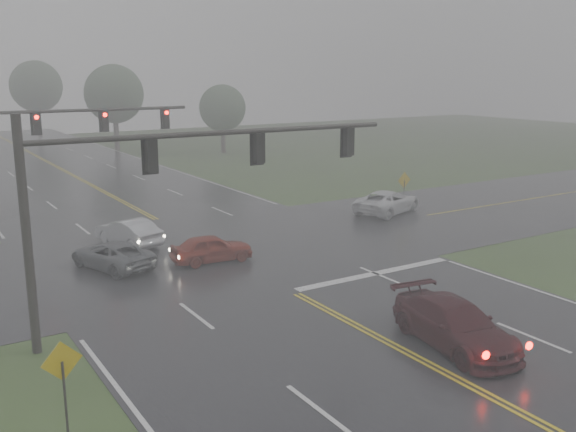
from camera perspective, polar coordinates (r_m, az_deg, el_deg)
main_road at (r=31.51m, az=-5.15°, el=-3.84°), size 18.00×160.00×0.02m
cross_street at (r=33.24m, az=-6.72°, el=-3.00°), size 120.00×14.00×0.02m
stop_bar at (r=29.41m, az=7.78°, el=-5.14°), size 8.50×0.50×0.01m
sedan_maroon at (r=22.55m, az=14.49°, el=-11.13°), size 2.87×5.48×1.51m
sedan_red at (r=31.16m, az=-6.77°, el=-4.08°), size 4.04×1.92×1.33m
sedan_silver at (r=34.85m, az=-13.94°, el=-2.55°), size 2.58×4.53×1.41m
car_grey at (r=31.08m, az=-15.31°, el=-4.49°), size 3.41×4.93×1.25m
pickup_white at (r=41.98m, az=8.82°, el=0.26°), size 5.79×4.05×1.47m
signal_gantry_near at (r=22.53m, az=-11.57°, el=3.45°), size 14.16×0.34×7.73m
signal_gantry_far at (r=38.65m, az=-21.22°, el=6.55°), size 12.82×0.39×7.69m
sign_diamond_west at (r=17.23m, az=-19.39°, el=-12.99°), size 1.04×0.20×2.52m
sign_diamond_east at (r=42.37m, az=10.28°, el=2.74°), size 1.09×0.11×2.61m
tree_ne_a at (r=76.84m, az=-15.20°, el=10.43°), size 6.66×6.66×9.79m
tree_e_near at (r=72.27m, az=-5.85°, el=9.52°), size 5.16×5.16×7.58m
tree_n_far at (r=97.83m, az=-21.49°, el=10.67°), size 7.14×7.14×10.48m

